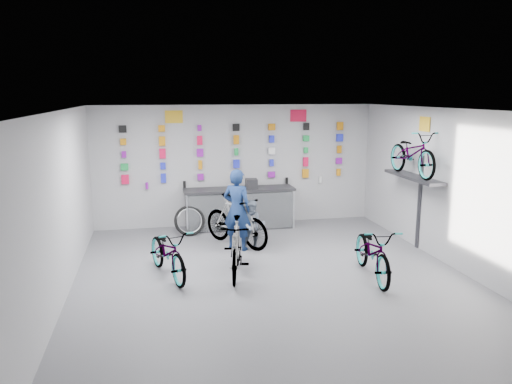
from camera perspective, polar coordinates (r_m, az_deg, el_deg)
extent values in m
plane|color=#56565B|center=(9.07, 2.03, -9.94)|extent=(8.00, 8.00, 0.00)
plane|color=white|center=(8.46, 2.17, 9.36)|extent=(8.00, 8.00, 0.00)
plane|color=#B3B3B5|center=(12.51, -2.31, 3.06)|extent=(7.00, 0.00, 7.00)
plane|color=#B3B3B5|center=(5.00, 13.30, -9.85)|extent=(7.00, 0.00, 7.00)
plane|color=#B3B3B5|center=(8.53, -21.40, -1.57)|extent=(0.00, 8.00, 8.00)
plane|color=#B3B3B5|center=(10.06, 21.83, 0.26)|extent=(0.00, 8.00, 8.00)
cube|color=black|center=(12.27, -1.92, -2.09)|extent=(2.60, 0.60, 0.90)
cube|color=silver|center=(11.97, -1.67, -2.28)|extent=(2.60, 0.02, 0.90)
cube|color=silver|center=(11.82, -7.89, -2.56)|extent=(0.04, 0.04, 0.96)
cube|color=silver|center=(12.26, 4.32, -1.98)|extent=(0.04, 0.04, 0.96)
cube|color=black|center=(12.16, -1.93, 0.29)|extent=(2.70, 0.66, 0.06)
cube|color=#E50F44|center=(12.33, -14.72, 1.40)|extent=(0.17, 0.06, 0.22)
cube|color=#202AD2|center=(12.31, -10.53, 1.57)|extent=(0.12, 0.06, 0.22)
cube|color=#8811A0|center=(12.36, -6.36, 1.73)|extent=(0.15, 0.06, 0.15)
cube|color=#C4720D|center=(12.48, -2.24, 1.88)|extent=(0.16, 0.06, 0.22)
cube|color=#8811A0|center=(12.65, 1.78, 2.02)|extent=(0.18, 0.06, 0.14)
cube|color=orange|center=(12.89, 5.67, 2.14)|extent=(0.16, 0.06, 0.22)
cube|color=orange|center=(13.19, 9.41, 2.24)|extent=(0.10, 0.06, 0.18)
cube|color=green|center=(12.28, -14.79, 2.78)|extent=(0.18, 0.06, 0.16)
cube|color=#202AD2|center=(12.27, -10.58, 2.95)|extent=(0.13, 0.06, 0.16)
cube|color=orange|center=(12.32, -6.39, 3.11)|extent=(0.09, 0.06, 0.22)
cube|color=#202AD2|center=(12.43, -2.25, 3.24)|extent=(0.16, 0.06, 0.21)
cube|color=#202AD2|center=(12.61, 1.79, 3.36)|extent=(0.10, 0.06, 0.17)
cube|color=#E50F44|center=(12.85, 5.70, 3.46)|extent=(0.13, 0.06, 0.23)
cube|color=#8811A0|center=(13.15, 9.45, 3.54)|extent=(0.16, 0.06, 0.15)
cube|color=#8811A0|center=(12.24, -14.86, 4.17)|extent=(0.11, 0.06, 0.15)
cube|color=#E50F44|center=(12.23, -10.63, 4.34)|extent=(0.15, 0.06, 0.23)
cube|color=#8811A0|center=(12.28, -6.42, 4.49)|extent=(0.16, 0.06, 0.19)
cube|color=green|center=(12.39, -2.26, 4.62)|extent=(0.09, 0.06, 0.18)
cube|color=white|center=(12.57, 1.80, 4.72)|extent=(0.17, 0.06, 0.17)
cube|color=green|center=(12.81, 5.73, 4.79)|extent=(0.10, 0.06, 0.14)
cube|color=#C4720D|center=(13.11, 9.49, 4.84)|extent=(0.11, 0.06, 0.19)
cube|color=orange|center=(12.21, -14.93, 5.57)|extent=(0.14, 0.06, 0.15)
cube|color=orange|center=(12.20, -10.69, 5.74)|extent=(0.15, 0.06, 0.22)
cube|color=#E50F44|center=(12.25, -6.45, 5.89)|extent=(0.13, 0.06, 0.22)
cube|color=#C4720D|center=(12.36, -2.27, 6.00)|extent=(0.13, 0.06, 0.22)
cube|color=#202AD2|center=(12.54, 1.81, 6.08)|extent=(0.13, 0.06, 0.18)
cube|color=green|center=(12.78, 5.75, 6.12)|extent=(0.15, 0.06, 0.14)
cube|color=#202AD2|center=(13.08, 9.54, 6.14)|extent=(0.17, 0.06, 0.19)
cube|color=black|center=(12.19, -15.00, 6.97)|extent=(0.18, 0.06, 0.17)
cube|color=orange|center=(12.17, -10.74, 7.15)|extent=(0.16, 0.06, 0.15)
cube|color=#8811A0|center=(12.22, -6.48, 7.29)|extent=(0.10, 0.06, 0.14)
cube|color=black|center=(12.34, -2.29, 7.39)|extent=(0.16, 0.06, 0.18)
cube|color=#C4720D|center=(12.52, 1.81, 7.44)|extent=(0.17, 0.06, 0.16)
cube|color=black|center=(12.76, 5.78, 7.47)|extent=(0.14, 0.06, 0.19)
cube|color=#C4720D|center=(13.06, 9.58, 7.45)|extent=(0.16, 0.06, 0.20)
cylinder|color=#8811A0|center=(12.32, -12.36, 0.70)|extent=(0.07, 0.07, 0.16)
cylinder|color=black|center=(12.34, -8.18, 0.87)|extent=(0.07, 0.07, 0.16)
cylinder|color=#8811A0|center=(12.56, -0.42, 1.16)|extent=(0.07, 0.07, 0.16)
cylinder|color=black|center=(12.76, 3.54, 1.30)|extent=(0.07, 0.07, 0.16)
cylinder|color=white|center=(13.03, 7.37, 1.43)|extent=(0.07, 0.07, 0.16)
cube|color=#333338|center=(10.96, 17.54, 1.65)|extent=(0.38, 1.90, 0.06)
cube|color=#333338|center=(11.14, 18.18, -1.12)|extent=(0.04, 0.10, 2.00)
cube|color=gold|center=(12.22, -9.37, 8.48)|extent=(0.42, 0.02, 0.30)
cube|color=red|center=(12.73, 4.87, 8.69)|extent=(0.42, 0.02, 0.30)
cube|color=gold|center=(10.93, 18.71, 7.37)|extent=(0.02, 0.40, 0.30)
imported|color=gray|center=(9.18, -10.04, -6.78)|extent=(1.11, 1.87, 0.93)
imported|color=gray|center=(9.08, -2.29, -6.39)|extent=(0.87, 1.82, 1.06)
imported|color=gray|center=(9.23, 13.23, -6.62)|extent=(0.87, 1.93, 0.98)
imported|color=gray|center=(10.84, -2.29, -3.29)|extent=(1.50, 1.82, 1.12)
imported|color=gray|center=(10.86, 17.47, 4.26)|extent=(0.63, 1.80, 0.95)
imported|color=navy|center=(10.51, -2.17, -2.03)|extent=(0.76, 0.71, 1.73)
imported|color=slate|center=(10.54, -0.31, -3.85)|extent=(0.58, 0.48, 1.07)
torus|color=black|center=(11.78, -7.60, -3.28)|extent=(0.75, 0.36, 0.71)
torus|color=silver|center=(11.78, -7.60, -3.28)|extent=(0.61, 0.26, 0.57)
cube|color=black|center=(12.19, -0.53, 0.99)|extent=(0.30, 0.32, 0.22)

